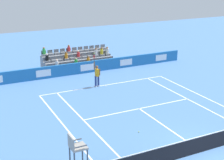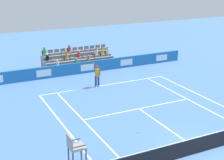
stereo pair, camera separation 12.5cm
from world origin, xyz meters
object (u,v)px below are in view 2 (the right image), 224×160
Objects in this scene: tennis_player at (97,75)px; umpire_chair at (75,152)px; tennis_net at (202,144)px; loose_tennis_ball at (138,132)px.

tennis_player is 12.92m from umpire_chair.
tennis_net is at bearing 93.52° from tennis_player.
umpire_chair is (6.03, 11.42, 0.53)m from tennis_player.
loose_tennis_ball is at bearing -149.30° from umpire_chair.
tennis_player is at bearing -97.40° from loose_tennis_ball.
tennis_player is 41.97× the size of loose_tennis_ball.
tennis_player is at bearing -86.48° from tennis_net.
tennis_net is at bearing 176.14° from umpire_chair.
tennis_player reaches higher than umpire_chair.
umpire_chair is at bearing -3.86° from tennis_net.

